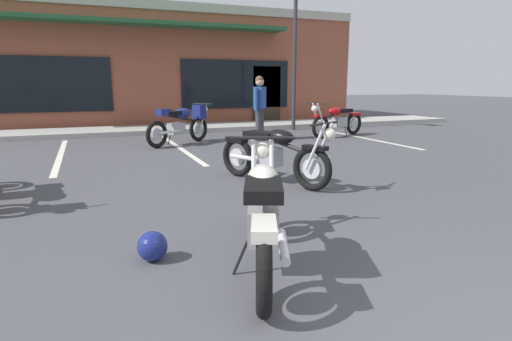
% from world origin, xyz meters
% --- Properties ---
extents(ground_plane, '(80.00, 80.00, 0.00)m').
position_xyz_m(ground_plane, '(0.00, 4.02, 0.00)').
color(ground_plane, '#47474C').
extents(sidewalk_kerb, '(22.00, 1.80, 0.14)m').
position_xyz_m(sidewalk_kerb, '(0.00, 12.49, 0.07)').
color(sidewalk_kerb, '#A8A59E').
rests_on(sidewalk_kerb, ground_plane).
extents(brick_storefront_building, '(15.81, 6.25, 4.15)m').
position_xyz_m(brick_storefront_building, '(0.00, 16.51, 2.08)').
color(brick_storefront_building, brown).
rests_on(brick_storefront_building, ground_plane).
extents(painted_stall_lines, '(10.33, 4.80, 0.01)m').
position_xyz_m(painted_stall_lines, '(-0.00, 8.89, 0.00)').
color(painted_stall_lines, silver).
rests_on(painted_stall_lines, ground_plane).
extents(motorcycle_foreground_classic, '(1.10, 2.00, 0.98)m').
position_xyz_m(motorcycle_foreground_classic, '(-0.69, 2.21, 0.46)').
color(motorcycle_foreground_classic, black).
rests_on(motorcycle_foreground_classic, ground_plane).
extents(motorcycle_red_sportbike, '(2.05, 0.97, 0.98)m').
position_xyz_m(motorcycle_red_sportbike, '(4.61, 9.35, 0.46)').
color(motorcycle_red_sportbike, black).
rests_on(motorcycle_red_sportbike, ground_plane).
extents(motorcycle_silver_naked, '(1.84, 1.40, 0.98)m').
position_xyz_m(motorcycle_silver_naked, '(0.21, 9.54, 0.53)').
color(motorcycle_silver_naked, black).
rests_on(motorcycle_silver_naked, ground_plane).
extents(motorcycle_green_cafe_racer, '(1.23, 1.94, 0.98)m').
position_xyz_m(motorcycle_green_cafe_racer, '(0.59, 4.85, 0.46)').
color(motorcycle_green_cafe_racer, black).
rests_on(motorcycle_green_cafe_racer, ground_plane).
extents(person_in_black_shirt, '(0.49, 0.50, 1.68)m').
position_xyz_m(person_in_black_shirt, '(2.27, 9.46, 0.95)').
color(person_in_black_shirt, black).
rests_on(person_in_black_shirt, ground_plane).
extents(helmet_on_pavement, '(0.26, 0.26, 0.26)m').
position_xyz_m(helmet_on_pavement, '(-1.53, 2.65, 0.13)').
color(helmet_on_pavement, navy).
rests_on(helmet_on_pavement, ground_plane).
extents(parking_lot_lamp_post, '(0.24, 0.76, 4.85)m').
position_xyz_m(parking_lot_lamp_post, '(4.25, 11.28, 3.15)').
color(parking_lot_lamp_post, '#2D2D33').
rests_on(parking_lot_lamp_post, ground_plane).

